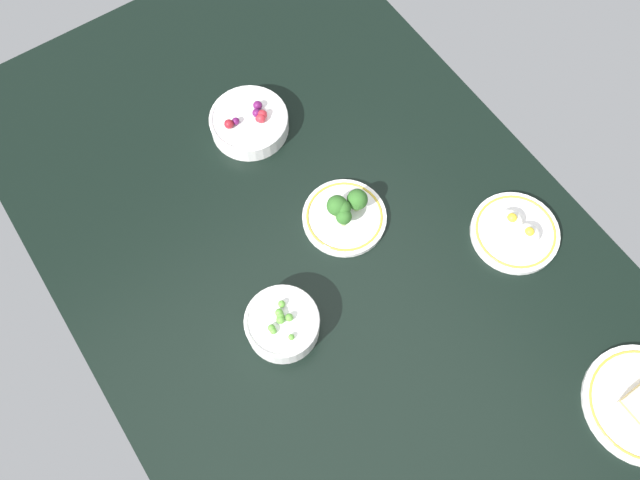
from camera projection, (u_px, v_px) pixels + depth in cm
name	position (u px, v px, depth cm)	size (l,w,h in cm)	color
dining_table	(320.00, 248.00, 131.68)	(157.11, 98.89, 4.00)	black
plate_broccoli	(345.00, 214.00, 130.25)	(17.17, 17.17, 7.40)	white
bowl_peas	(282.00, 324.00, 119.98)	(14.00, 14.00, 6.76)	white
bowl_berries	(249.00, 122.00, 138.88)	(16.95, 16.95, 5.99)	white
plate_eggs	(516.00, 231.00, 129.55)	(17.76, 17.76, 5.11)	white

